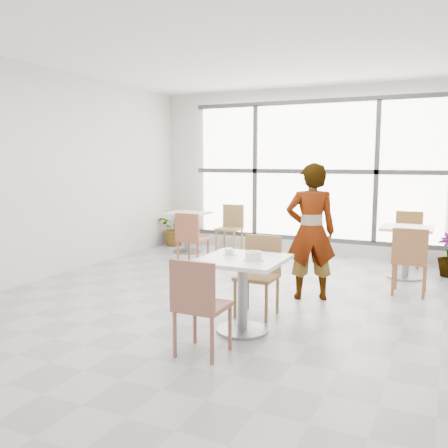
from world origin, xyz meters
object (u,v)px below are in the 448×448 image
at_px(main_table, 243,281).
at_px(plant_left, 175,228).
at_px(bg_chair_right_far, 408,235).
at_px(bg_table_right, 406,245).
at_px(person, 311,232).
at_px(bg_table_left, 187,226).
at_px(coffee_cup, 229,252).
at_px(chair_near, 198,301).
at_px(bg_chair_left_far, 231,225).
at_px(bg_chair_right_near, 410,257).
at_px(bg_chair_left_near, 190,236).
at_px(chair_far, 260,269).
at_px(oatmeal_bowl, 253,255).

distance_m(main_table, plant_left, 5.04).
height_order(main_table, bg_chair_right_far, bg_chair_right_far).
bearing_deg(bg_table_right, bg_chair_right_far, 92.97).
height_order(person, bg_chair_right_far, person).
xyz_separation_m(bg_table_left, plant_left, (-0.58, 0.55, -0.13)).
bearing_deg(bg_chair_right_far, coffee_cup, -109.72).
bearing_deg(chair_near, plant_left, -56.97).
distance_m(bg_chair_left_far, bg_chair_right_near, 3.74).
height_order(main_table, bg_chair_right_near, bg_chair_right_near).
relative_size(bg_table_left, bg_chair_left_near, 0.86).
height_order(chair_near, coffee_cup, chair_near).
bearing_deg(bg_chair_left_near, person, 156.74).
bearing_deg(chair_near, chair_far, -91.92).
bearing_deg(oatmeal_bowl, chair_far, 105.93).
relative_size(main_table, bg_table_right, 1.07).
xyz_separation_m(oatmeal_bowl, person, (0.17, 1.47, 0.04)).
bearing_deg(person, main_table, 54.77).
xyz_separation_m(bg_table_right, bg_chair_left_far, (-3.16, 0.82, 0.01)).
bearing_deg(bg_chair_right_near, coffee_cup, 51.82).
relative_size(main_table, bg_chair_right_far, 0.92).
bearing_deg(bg_table_right, oatmeal_bowl, -110.24).
bearing_deg(bg_chair_right_near, oatmeal_bowl, 59.24).
bearing_deg(main_table, bg_chair_left_far, 115.94).
bearing_deg(bg_table_left, coffee_cup, -54.39).
xyz_separation_m(oatmeal_bowl, bg_table_right, (1.14, 3.10, -0.31)).
bearing_deg(person, bg_chair_right_far, -133.27).
relative_size(coffee_cup, plant_left, 0.22).
distance_m(person, bg_chair_left_far, 3.30).
height_order(chair_near, bg_chair_right_near, same).
distance_m(chair_far, bg_chair_left_far, 3.73).
height_order(main_table, plant_left, main_table).
xyz_separation_m(main_table, person, (0.30, 1.42, 0.31)).
bearing_deg(bg_table_left, oatmeal_bowl, -51.97).
relative_size(chair_far, bg_chair_right_far, 1.00).
distance_m(main_table, oatmeal_bowl, 0.30).
bearing_deg(plant_left, oatmeal_bowl, -50.62).
relative_size(chair_near, coffee_cup, 5.47).
bearing_deg(bg_chair_left_far, coffee_cup, -65.86).
bearing_deg(chair_far, bg_chair_right_near, 45.16).
height_order(coffee_cup, bg_chair_right_far, bg_chair_right_far).
distance_m(chair_near, plant_left, 5.57).
height_order(coffee_cup, bg_chair_left_far, bg_chair_left_far).
height_order(chair_far, bg_chair_right_far, same).
bearing_deg(oatmeal_bowl, plant_left, 129.38).
bearing_deg(bg_chair_left_far, plant_left, 176.84).
xyz_separation_m(bg_chair_left_near, bg_chair_right_far, (3.14, 1.62, 0.00)).
height_order(oatmeal_bowl, person, person).
height_order(main_table, bg_chair_left_near, bg_chair_left_near).
bearing_deg(main_table, plant_left, 128.55).
bearing_deg(oatmeal_bowl, bg_chair_left_near, 130.22).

